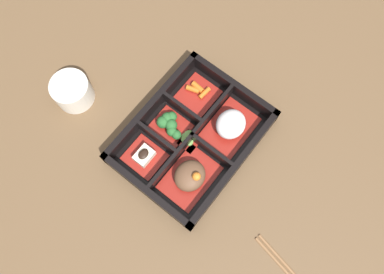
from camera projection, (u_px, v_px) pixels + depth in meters
The scene contains 10 objects.
ground_plane at pixel (192, 140), 0.85m from camera, with size 3.00×3.00×0.00m, color brown.
bento_base at pixel (192, 140), 0.85m from camera, with size 0.32×0.25×0.01m.
bento_rim at pixel (191, 137), 0.83m from camera, with size 0.32×0.25×0.05m.
bowl_rice at pixel (231, 125), 0.83m from camera, with size 0.13×0.09×0.05m.
bowl_stew at pixel (190, 176), 0.80m from camera, with size 0.13×0.09×0.05m.
bowl_carrots at pixel (198, 94), 0.87m from camera, with size 0.09×0.08×0.02m.
bowl_greens at pixel (170, 124), 0.84m from camera, with size 0.07×0.08×0.03m.
bowl_tofu at pixel (144, 156), 0.82m from camera, with size 0.07×0.08×0.03m.
bowl_pickles at pixel (188, 139), 0.83m from camera, with size 0.04×0.04×0.01m.
tea_cup at pixel (72, 91), 0.85m from camera, with size 0.09×0.09×0.06m.
Camera 1 is at (0.20, 0.16, 0.81)m, focal length 35.00 mm.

